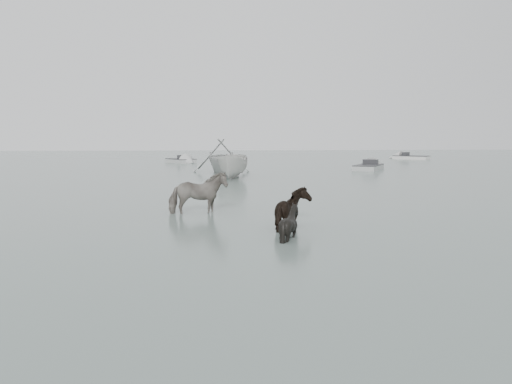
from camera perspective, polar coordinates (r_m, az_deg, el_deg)
ground at (r=13.91m, az=-4.29°, el=-4.57°), size 140.00×140.00×0.00m
pony_pinto at (r=17.03m, az=-6.68°, el=0.28°), size 2.07×1.16×1.65m
pony_dark at (r=14.44m, az=4.40°, el=-1.19°), size 1.29×1.50×1.48m
pony_black at (r=12.97m, az=3.87°, el=-2.67°), size 1.41×1.35×1.21m
rowboat_trail at (r=35.45m, az=-3.99°, el=4.29°), size 4.18×4.83×2.51m
boat_small at (r=30.58m, az=-2.57°, el=3.14°), size 2.54×4.60×1.68m
skiff_port at (r=39.08m, az=12.74°, el=3.06°), size 4.00×5.35×0.75m
skiff_mid at (r=47.90m, az=-8.58°, el=3.78°), size 3.76×4.65×0.75m
skiff_star at (r=56.61m, az=17.32°, el=3.98°), size 4.87×4.52×0.75m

